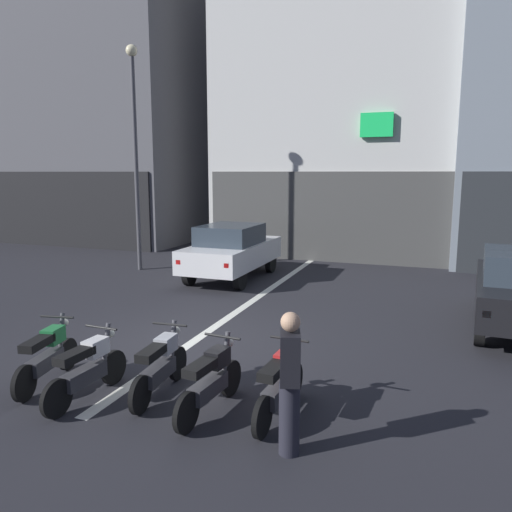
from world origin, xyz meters
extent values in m
plane|color=#232328|center=(0.00, 0.00, 0.00)|extent=(120.00, 120.00, 0.00)
cube|color=silver|center=(0.00, 6.00, 0.00)|extent=(0.20, 18.00, 0.01)
cube|color=#56565B|center=(-11.45, 13.97, 7.16)|extent=(10.28, 9.47, 14.32)
cube|color=black|center=(-11.45, 9.19, 1.60)|extent=(9.87, 0.10, 3.20)
cube|color=silver|center=(1.14, 13.97, 8.04)|extent=(10.50, 8.78, 16.08)
cube|color=#454543|center=(1.14, 9.53, 1.60)|extent=(10.08, 0.10, 3.20)
cube|color=#1EE566|center=(2.16, 9.46, 4.73)|extent=(1.07, 0.16, 0.79)
cylinder|color=black|center=(-2.27, 7.02, 0.32)|extent=(0.18, 0.64, 0.64)
cylinder|color=black|center=(-0.72, 7.01, 0.32)|extent=(0.18, 0.64, 0.64)
cylinder|color=black|center=(-2.29, 4.42, 0.32)|extent=(0.18, 0.64, 0.64)
cylinder|color=black|center=(-0.74, 4.41, 0.32)|extent=(0.18, 0.64, 0.64)
cube|color=silver|center=(-1.50, 5.71, 0.75)|extent=(1.79, 4.11, 0.66)
cube|color=#2D3842|center=(-1.50, 5.56, 1.36)|extent=(1.56, 1.98, 0.56)
cube|color=red|center=(-2.22, 3.70, 0.80)|extent=(0.14, 0.06, 0.12)
cube|color=red|center=(-0.81, 3.69, 0.80)|extent=(0.14, 0.06, 0.12)
cylinder|color=black|center=(5.26, 4.45, 0.32)|extent=(0.22, 0.65, 0.64)
cylinder|color=black|center=(5.08, 1.85, 0.32)|extent=(0.22, 0.65, 0.64)
cube|color=red|center=(5.10, 1.13, 0.80)|extent=(0.14, 0.07, 0.12)
cylinder|color=#47474C|center=(-4.92, 5.94, 3.35)|extent=(0.14, 0.14, 6.69)
sphere|color=beige|center=(-4.92, 5.94, 6.87)|extent=(0.36, 0.36, 0.36)
cylinder|color=black|center=(-1.30, -1.70, 0.26)|extent=(0.17, 0.52, 0.52)
cylinder|color=black|center=(-1.09, -2.83, 0.26)|extent=(0.17, 0.52, 0.52)
cube|color=#38383D|center=(-1.19, -2.31, 0.37)|extent=(0.33, 0.76, 0.22)
cube|color=black|center=(-1.16, -2.47, 0.72)|extent=(0.33, 0.63, 0.12)
cube|color=#1E7238|center=(-1.23, -2.06, 0.70)|extent=(0.28, 0.39, 0.24)
cylinder|color=#4C4C51|center=(-1.28, -1.85, 0.63)|extent=(0.11, 0.25, 0.70)
cylinder|color=black|center=(-1.26, -1.92, 0.95)|extent=(0.55, 0.14, 0.04)
sphere|color=silver|center=(-1.30, -1.72, 0.80)|extent=(0.12, 0.12, 0.12)
cylinder|color=black|center=(-0.27, -1.90, 0.26)|extent=(0.09, 0.52, 0.52)
cylinder|color=black|center=(-0.32, -3.05, 0.26)|extent=(0.09, 0.52, 0.52)
cube|color=#38383D|center=(-0.30, -2.53, 0.37)|extent=(0.24, 0.74, 0.22)
cube|color=black|center=(-0.30, -2.69, 0.72)|extent=(0.25, 0.61, 0.12)
cube|color=silver|center=(-0.28, -2.27, 0.70)|extent=(0.24, 0.37, 0.24)
cylinder|color=#4C4C51|center=(-0.27, -2.05, 0.63)|extent=(0.08, 0.24, 0.70)
cylinder|color=black|center=(-0.28, -2.13, 0.95)|extent=(0.55, 0.06, 0.04)
sphere|color=silver|center=(-0.27, -1.93, 0.80)|extent=(0.12, 0.12, 0.12)
cylinder|color=black|center=(0.57, -1.44, 0.26)|extent=(0.10, 0.52, 0.52)
cylinder|color=black|center=(0.64, -2.58, 0.26)|extent=(0.10, 0.52, 0.52)
cube|color=#38383D|center=(0.61, -2.06, 0.37)|extent=(0.25, 0.75, 0.22)
cube|color=black|center=(0.62, -2.22, 0.72)|extent=(0.26, 0.61, 0.12)
cube|color=#B2B5BA|center=(0.59, -1.80, 0.70)|extent=(0.24, 0.37, 0.24)
cylinder|color=#4C4C51|center=(0.58, -1.58, 0.63)|extent=(0.08, 0.24, 0.70)
cylinder|color=black|center=(0.58, -1.67, 0.95)|extent=(0.55, 0.07, 0.04)
sphere|color=silver|center=(0.57, -1.46, 0.80)|extent=(0.12, 0.12, 0.12)
cylinder|color=black|center=(1.56, -1.67, 0.26)|extent=(0.12, 0.52, 0.52)
cylinder|color=black|center=(1.45, -2.82, 0.26)|extent=(0.12, 0.52, 0.52)
cube|color=#38383D|center=(1.50, -2.29, 0.37)|extent=(0.27, 0.75, 0.22)
cube|color=black|center=(1.49, -2.45, 0.72)|extent=(0.27, 0.62, 0.12)
cube|color=black|center=(1.53, -2.04, 0.70)|extent=(0.25, 0.38, 0.24)
cylinder|color=#4C4C51|center=(1.55, -1.82, 0.63)|extent=(0.09, 0.24, 0.70)
cylinder|color=black|center=(1.54, -1.90, 0.95)|extent=(0.55, 0.09, 0.04)
sphere|color=silver|center=(1.56, -1.69, 0.80)|extent=(0.12, 0.12, 0.12)
cylinder|color=black|center=(2.45, -1.45, 0.26)|extent=(0.11, 0.52, 0.52)
cylinder|color=black|center=(2.37, -2.60, 0.26)|extent=(0.11, 0.52, 0.52)
cube|color=#38383D|center=(2.41, -2.08, 0.37)|extent=(0.25, 0.75, 0.22)
cube|color=black|center=(2.39, -2.23, 0.72)|extent=(0.26, 0.61, 0.12)
cube|color=red|center=(2.42, -1.82, 0.70)|extent=(0.24, 0.37, 0.24)
cylinder|color=#4C4C51|center=(2.44, -1.60, 0.63)|extent=(0.09, 0.24, 0.70)
cylinder|color=black|center=(2.43, -1.68, 0.95)|extent=(0.55, 0.07, 0.04)
sphere|color=silver|center=(2.45, -1.48, 0.80)|extent=(0.12, 0.12, 0.12)
cylinder|color=#23232D|center=(2.77, -2.82, 0.43)|extent=(0.24, 0.24, 0.86)
cube|color=black|center=(2.77, -2.82, 1.15)|extent=(0.32, 0.41, 0.58)
sphere|color=tan|center=(2.77, -2.82, 1.56)|extent=(0.22, 0.22, 0.22)
camera|label=1|loc=(4.21, -7.86, 3.18)|focal=34.82mm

